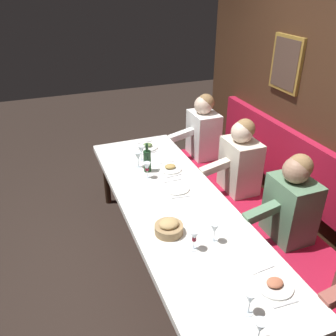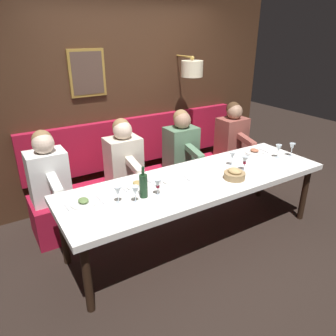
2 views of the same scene
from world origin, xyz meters
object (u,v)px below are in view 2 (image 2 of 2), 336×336
at_px(diner_near, 181,142).
at_px(bread_bowl, 235,174).
at_px(dining_table, 198,184).
at_px(wine_glass_2, 232,156).
at_px(diner_nearest, 232,132).
at_px(diner_far, 47,170).
at_px(diner_middle, 123,154).
at_px(wine_glass_0, 292,147).
at_px(wine_glass_1, 118,191).
at_px(wine_glass_3, 135,191).
at_px(wine_glass_6, 279,148).
at_px(wine_glass_4, 245,161).
at_px(wine_bottle, 143,185).
at_px(wine_glass_5, 158,184).

xyz_separation_m(diner_near, bread_bowl, (-1.08, 0.06, -0.03)).
xyz_separation_m(dining_table, wine_glass_2, (0.08, -0.53, 0.18)).
height_order(diner_nearest, diner_far, same).
xyz_separation_m(diner_middle, wine_glass_0, (-0.96, -1.79, 0.04)).
distance_m(diner_far, wine_glass_2, 2.01).
bearing_deg(wine_glass_0, diner_nearest, 5.02).
relative_size(diner_far, wine_glass_1, 4.82).
bearing_deg(wine_glass_2, wine_glass_3, 98.13).
distance_m(diner_nearest, wine_glass_6, 0.91).
distance_m(wine_glass_4, wine_glass_6, 0.62).
height_order(dining_table, diner_near, diner_near).
bearing_deg(bread_bowl, diner_near, -3.31).
distance_m(dining_table, wine_glass_6, 1.18).
bearing_deg(wine_bottle, wine_glass_3, 117.76).
distance_m(dining_table, diner_near, 0.97).
relative_size(diner_nearest, wine_glass_2, 4.82).
height_order(wine_glass_1, wine_glass_5, same).
bearing_deg(wine_glass_2, wine_bottle, 96.07).
bearing_deg(wine_bottle, diner_far, 34.96).
distance_m(diner_nearest, diner_far, 2.58).
relative_size(diner_far, wine_glass_6, 4.82).
distance_m(dining_table, wine_glass_3, 0.80).
bearing_deg(bread_bowl, wine_glass_0, -83.51).
relative_size(wine_glass_6, wine_bottle, 0.55).
height_order(diner_near, wine_glass_5, diner_near).
bearing_deg(dining_table, diner_far, 56.10).
distance_m(diner_near, wine_bottle, 1.40).
bearing_deg(bread_bowl, dining_table, 58.52).
bearing_deg(dining_table, bread_bowl, -121.48).
relative_size(diner_nearest, wine_glass_0, 4.82).
bearing_deg(diner_far, wine_glass_5, -141.44).
distance_m(diner_nearest, wine_glass_0, 0.96).
xyz_separation_m(diner_nearest, wine_bottle, (-0.93, 1.93, 0.04)).
distance_m(wine_glass_0, bread_bowl, 1.04).
distance_m(dining_table, wine_glass_5, 0.57).
height_order(diner_near, wine_glass_0, diner_near).
relative_size(diner_nearest, diner_near, 1.00).
height_order(wine_glass_6, bread_bowl, wine_glass_6).
xyz_separation_m(wine_glass_4, wine_bottle, (0.05, 1.22, 0.00)).
bearing_deg(wine_glass_6, diner_middle, 60.66).
distance_m(wine_glass_1, wine_glass_4, 1.46).
bearing_deg(wine_glass_6, dining_table, 88.82).
relative_size(diner_near, diner_middle, 1.00).
height_order(wine_glass_1, wine_glass_2, same).
bearing_deg(wine_bottle, bread_bowl, -98.57).
height_order(diner_far, wine_glass_1, diner_far).
height_order(wine_glass_0, wine_glass_4, same).
distance_m(diner_far, wine_bottle, 1.13).
distance_m(diner_near, wine_glass_2, 0.82).
xyz_separation_m(dining_table, diner_nearest, (0.88, -1.26, 0.13)).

